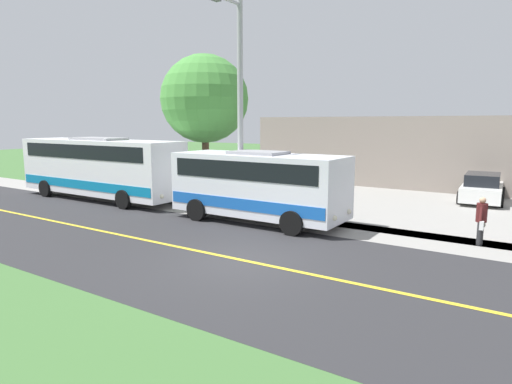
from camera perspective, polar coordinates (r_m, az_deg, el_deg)
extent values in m
plane|color=#3D6633|center=(12.97, -1.88, -8.85)|extent=(120.00, 120.00, 0.00)
cube|color=#28282B|center=(12.97, -1.88, -8.83)|extent=(8.00, 100.00, 0.01)
cube|color=gray|center=(17.33, 8.07, -4.34)|extent=(2.40, 100.00, 0.01)
cube|color=gray|center=(23.21, 22.49, -1.54)|extent=(14.00, 36.00, 0.01)
cube|color=gold|center=(12.97, -1.88, -8.81)|extent=(0.16, 100.00, 0.00)
cube|color=white|center=(17.57, 0.29, 1.05)|extent=(2.44, 7.12, 2.39)
cube|color=blue|center=(17.67, 0.29, -1.01)|extent=(2.48, 6.98, 0.44)
cube|color=black|center=(17.50, 0.29, 3.14)|extent=(2.48, 6.41, 0.70)
cube|color=gray|center=(17.44, 0.29, 5.13)|extent=(1.46, 2.14, 0.12)
cylinder|color=black|center=(17.77, 8.44, -2.54)|extent=(0.25, 0.90, 0.90)
cylinder|color=black|center=(15.63, 4.67, -4.06)|extent=(0.25, 0.90, 0.90)
cylinder|color=black|center=(19.98, -3.13, -1.17)|extent=(0.25, 0.90, 0.90)
cylinder|color=black|center=(18.10, -7.71, -2.30)|extent=(0.25, 0.90, 0.90)
sphere|color=#F2EACC|center=(16.70, 11.95, -2.50)|extent=(0.20, 0.20, 0.20)
sphere|color=#F2EACC|center=(15.48, 10.13, -3.35)|extent=(0.20, 0.20, 0.20)
cube|color=white|center=(24.24, -19.62, 3.15)|extent=(2.36, 10.10, 2.74)
cube|color=#0C72A5|center=(24.33, -19.52, 1.23)|extent=(2.40, 9.90, 0.44)
cube|color=black|center=(24.18, -19.72, 5.09)|extent=(2.40, 9.09, 0.70)
cube|color=gray|center=(24.15, -19.80, 6.53)|extent=(1.42, 3.03, 0.12)
cylinder|color=black|center=(22.80, -12.30, -0.09)|extent=(0.25, 0.90, 0.90)
cylinder|color=black|center=(21.24, -16.83, -0.93)|extent=(0.25, 0.90, 0.90)
cylinder|color=black|center=(27.59, -21.48, 1.04)|extent=(0.25, 0.90, 0.90)
cylinder|color=black|center=(26.31, -25.66, 0.42)|extent=(0.25, 0.90, 0.90)
sphere|color=#F2EACC|center=(21.05, -9.64, -0.07)|extent=(0.20, 0.20, 0.20)
sphere|color=#F2EACC|center=(20.13, -12.15, -0.56)|extent=(0.20, 0.20, 0.20)
cylinder|color=#262628|center=(16.31, 27.12, -4.72)|extent=(0.18, 0.18, 0.77)
cylinder|color=#262628|center=(16.11, 27.05, -4.87)|extent=(0.18, 0.18, 0.77)
cylinder|color=#4C1919|center=(16.07, 27.26, -2.39)|extent=(0.34, 0.34, 0.61)
sphere|color=tan|center=(16.00, 27.37, -0.95)|extent=(0.21, 0.21, 0.21)
cylinder|color=#4C1919|center=(16.24, 27.34, -2.18)|extent=(0.27, 0.10, 0.55)
cube|color=beige|center=(16.39, 27.44, -3.53)|extent=(0.20, 0.12, 0.28)
cylinder|color=#4C1919|center=(15.89, 27.20, -2.40)|extent=(0.27, 0.10, 0.55)
cube|color=white|center=(15.88, 27.24, -3.89)|extent=(0.20, 0.12, 0.28)
cylinder|color=#9E9EA3|center=(18.48, -2.05, 10.30)|extent=(0.24, 0.24, 8.79)
cylinder|color=#9E9EA3|center=(18.42, -3.70, 23.66)|extent=(1.60, 0.14, 0.14)
cube|color=white|center=(25.07, 27.28, 0.10)|extent=(4.49, 2.04, 0.70)
cube|color=black|center=(24.79, 27.36, 1.49)|extent=(2.50, 1.66, 0.57)
cylinder|color=black|center=(26.50, 25.46, 0.20)|extent=(0.65, 0.26, 0.64)
cylinder|color=black|center=(26.43, 29.34, -0.10)|extent=(0.65, 0.26, 0.64)
cylinder|color=black|center=(23.81, 24.91, -0.67)|extent=(0.65, 0.26, 0.64)
cylinder|color=black|center=(23.73, 29.23, -1.01)|extent=(0.65, 0.26, 0.64)
cylinder|color=brown|center=(22.85, -6.53, 3.36)|extent=(0.36, 0.36, 3.50)
sphere|color=#478C3D|center=(22.78, -6.68, 11.92)|extent=(4.42, 4.42, 4.42)
cube|color=gray|center=(32.44, 19.77, 5.29)|extent=(10.00, 18.86, 4.34)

